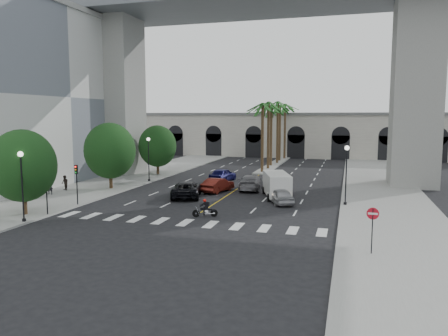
# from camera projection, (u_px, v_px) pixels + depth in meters

# --- Properties ---
(ground) EXTENTS (140.00, 140.00, 0.00)m
(ground) POSITION_uv_depth(u_px,v_px,m) (192.00, 218.00, 33.96)
(ground) COLOR black
(ground) RESTS_ON ground
(sidewalk_left) EXTENTS (8.00, 100.00, 0.15)m
(sidewalk_left) POSITION_uv_depth(u_px,v_px,m) (118.00, 181.00, 52.40)
(sidewalk_left) COLOR gray
(sidewalk_left) RESTS_ON ground
(sidewalk_right) EXTENTS (8.00, 100.00, 0.15)m
(sidewalk_right) POSITION_uv_depth(u_px,v_px,m) (383.00, 194.00, 44.12)
(sidewalk_right) COLOR gray
(sidewalk_right) RESTS_ON ground
(median) EXTENTS (2.00, 24.00, 0.20)m
(median) POSITION_uv_depth(u_px,v_px,m) (274.00, 165.00, 70.19)
(median) COLOR gray
(median) RESTS_ON ground
(building_left) EXTENTS (16.50, 32.50, 20.60)m
(building_left) POSITION_uv_depth(u_px,v_px,m) (12.00, 95.00, 51.63)
(building_left) COLOR silver
(building_left) RESTS_ON ground
(pier_building) EXTENTS (71.00, 10.50, 8.50)m
(pier_building) POSITION_uv_depth(u_px,v_px,m) (289.00, 134.00, 85.91)
(pier_building) COLOR silver
(pier_building) RESTS_ON ground
(bridge) EXTENTS (75.00, 13.00, 26.00)m
(bridge) POSITION_uv_depth(u_px,v_px,m) (282.00, 26.00, 51.79)
(bridge) COLOR gray
(bridge) RESTS_ON ground
(palm_a) EXTENTS (3.20, 3.20, 10.30)m
(palm_a) POSITION_uv_depth(u_px,v_px,m) (263.00, 107.00, 59.58)
(palm_a) COLOR #47331E
(palm_a) RESTS_ON ground
(palm_b) EXTENTS (3.20, 3.20, 10.60)m
(palm_b) POSITION_uv_depth(u_px,v_px,m) (269.00, 106.00, 63.34)
(palm_b) COLOR #47331E
(palm_b) RESTS_ON ground
(palm_c) EXTENTS (3.20, 3.20, 10.10)m
(palm_c) POSITION_uv_depth(u_px,v_px,m) (271.00, 109.00, 67.29)
(palm_c) COLOR #47331E
(palm_c) RESTS_ON ground
(palm_d) EXTENTS (3.20, 3.20, 10.90)m
(palm_d) POSITION_uv_depth(u_px,v_px,m) (278.00, 105.00, 70.92)
(palm_d) COLOR #47331E
(palm_d) RESTS_ON ground
(palm_e) EXTENTS (3.20, 3.20, 10.40)m
(palm_e) POSITION_uv_depth(u_px,v_px,m) (280.00, 108.00, 74.86)
(palm_e) COLOR #47331E
(palm_e) RESTS_ON ground
(palm_f) EXTENTS (3.20, 3.20, 10.70)m
(palm_f) POSITION_uv_depth(u_px,v_px,m) (285.00, 107.00, 78.56)
(palm_f) COLOR #47331E
(palm_f) RESTS_ON ground
(street_tree_near) EXTENTS (5.20, 5.20, 6.89)m
(street_tree_near) POSITION_uv_depth(u_px,v_px,m) (23.00, 166.00, 34.21)
(street_tree_near) COLOR #382616
(street_tree_near) RESTS_ON ground
(street_tree_mid) EXTENTS (5.44, 5.44, 7.21)m
(street_tree_mid) POSITION_uv_depth(u_px,v_px,m) (110.00, 151.00, 46.58)
(street_tree_mid) COLOR #382616
(street_tree_mid) RESTS_ON ground
(street_tree_far) EXTENTS (5.04, 5.04, 6.68)m
(street_tree_far) POSITION_uv_depth(u_px,v_px,m) (158.00, 146.00, 58.07)
(street_tree_far) COLOR #382616
(street_tree_far) RESTS_ON ground
(lamp_post_left_near) EXTENTS (0.40, 0.40, 5.35)m
(lamp_post_left_near) POSITION_uv_depth(u_px,v_px,m) (22.00, 180.00, 31.95)
(lamp_post_left_near) COLOR black
(lamp_post_left_near) RESTS_ON ground
(lamp_post_left_far) EXTENTS (0.40, 0.40, 5.35)m
(lamp_post_left_far) POSITION_uv_depth(u_px,v_px,m) (149.00, 155.00, 51.98)
(lamp_post_left_far) COLOR black
(lamp_post_left_far) RESTS_ON ground
(lamp_post_right) EXTENTS (0.40, 0.40, 5.35)m
(lamp_post_right) POSITION_uv_depth(u_px,v_px,m) (346.00, 170.00, 38.06)
(lamp_post_right) COLOR black
(lamp_post_right) RESTS_ON ground
(traffic_signal_near) EXTENTS (0.25, 0.18, 3.65)m
(traffic_signal_near) POSITION_uv_depth(u_px,v_px,m) (46.00, 185.00, 34.39)
(traffic_signal_near) COLOR black
(traffic_signal_near) RESTS_ON ground
(traffic_signal_far) EXTENTS (0.25, 0.18, 3.65)m
(traffic_signal_far) POSITION_uv_depth(u_px,v_px,m) (77.00, 178.00, 38.21)
(traffic_signal_far) COLOR black
(traffic_signal_far) RESTS_ON ground
(motorcycle_rider) EXTENTS (1.91, 0.84, 1.45)m
(motorcycle_rider) POSITION_uv_depth(u_px,v_px,m) (206.00, 209.00, 34.29)
(motorcycle_rider) COLOR black
(motorcycle_rider) RESTS_ON ground
(car_a) EXTENTS (3.26, 4.48, 1.42)m
(car_a) POSITION_uv_depth(u_px,v_px,m) (280.00, 196.00, 39.50)
(car_a) COLOR #9C9DA1
(car_a) RESTS_ON ground
(car_b) EXTENTS (2.58, 4.76, 1.49)m
(car_b) POSITION_uv_depth(u_px,v_px,m) (218.00, 185.00, 45.53)
(car_b) COLOR #521610
(car_b) RESTS_ON ground
(car_c) EXTENTS (4.08, 6.18, 1.58)m
(car_c) POSITION_uv_depth(u_px,v_px,m) (186.00, 189.00, 42.55)
(car_c) COLOR black
(car_c) RESTS_ON ground
(car_d) EXTENTS (2.72, 5.77, 1.63)m
(car_d) POSITION_uv_depth(u_px,v_px,m) (251.00, 182.00, 46.87)
(car_d) COLOR slate
(car_d) RESTS_ON ground
(car_e) EXTENTS (2.65, 4.98, 1.61)m
(car_e) POSITION_uv_depth(u_px,v_px,m) (223.00, 175.00, 53.00)
(car_e) COLOR #0F0F48
(car_e) RESTS_ON ground
(cargo_van) EXTENTS (3.68, 5.95, 2.38)m
(cargo_van) POSITION_uv_depth(u_px,v_px,m) (277.00, 184.00, 42.37)
(cargo_van) COLOR silver
(cargo_van) RESTS_ON ground
(pedestrian_a) EXTENTS (0.68, 0.55, 1.63)m
(pedestrian_a) POSITION_uv_depth(u_px,v_px,m) (50.00, 186.00, 43.32)
(pedestrian_a) COLOR black
(pedestrian_a) RESTS_ON sidewalk_left
(pedestrian_b) EXTENTS (0.95, 0.89, 1.56)m
(pedestrian_b) POSITION_uv_depth(u_px,v_px,m) (65.00, 183.00, 45.77)
(pedestrian_b) COLOR black
(pedestrian_b) RESTS_ON sidewalk_left
(do_not_enter_sign) EXTENTS (0.69, 0.06, 2.80)m
(do_not_enter_sign) POSITION_uv_depth(u_px,v_px,m) (373.00, 221.00, 24.56)
(do_not_enter_sign) COLOR black
(do_not_enter_sign) RESTS_ON ground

